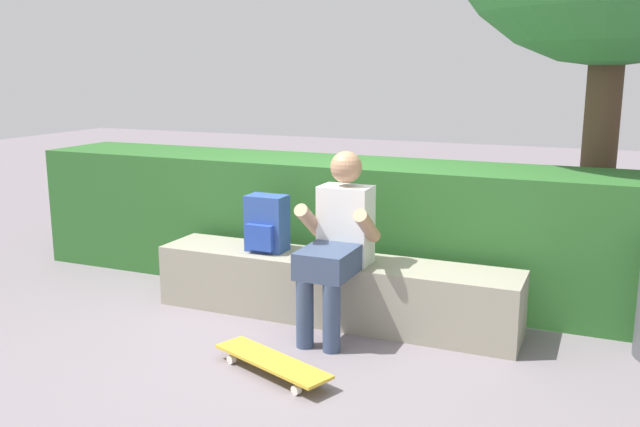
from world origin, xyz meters
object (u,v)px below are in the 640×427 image
Objects in this scene: skateboard_near_person at (272,362)px; backpack_on_bench at (266,224)px; person_skater at (338,238)px; bench_main at (333,288)px.

skateboard_near_person is 2.04× the size of backpack_on_bench.
skateboard_near_person is (-0.10, -0.75, -0.56)m from person_skater.
bench_main is 0.65m from backpack_on_bench.
backpack_on_bench reaches higher than skateboard_near_person.
bench_main is 0.98m from skateboard_near_person.
person_skater is at bearing 82.69° from skateboard_near_person.
person_skater reaches higher than skateboard_near_person.
bench_main is 3.13× the size of skateboard_near_person.
person_skater is 2.97× the size of backpack_on_bench.
skateboard_near_person is (0.02, -0.97, -0.14)m from bench_main.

